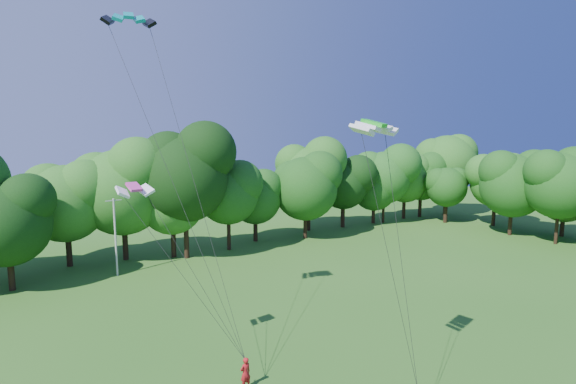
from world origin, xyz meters
TOP-DOWN VIEW (x-y plane):
  - utility_pole at (-4.81, 32.47)m, footprint 1.42×0.23m
  - kite_flyer_left at (-3.80, 9.92)m, footprint 0.66×0.47m
  - kite_teal at (-6.67, 17.95)m, footprint 3.02×1.89m
  - kite_green at (0.54, 5.56)m, footprint 2.70×1.71m
  - kite_pink at (-7.76, 14.38)m, footprint 1.91×1.06m
  - tree_back_center at (2.57, 34.29)m, footprint 9.70×9.70m
  - tree_back_east at (32.72, 35.76)m, footprint 8.18×8.18m
  - tree_flank_east at (45.06, 17.25)m, footprint 6.64×6.64m

SIDE VIEW (x-z plane):
  - kite_flyer_left at x=-3.80m, z-range 0.00..1.69m
  - utility_pole at x=-4.81m, z-range 0.13..7.25m
  - tree_flank_east at x=45.06m, z-range 1.20..10.86m
  - tree_back_east at x=32.72m, z-range 1.48..13.37m
  - tree_back_center at x=2.57m, z-range 1.76..15.87m
  - kite_pink at x=-7.76m, z-range 10.06..10.50m
  - kite_green at x=0.54m, z-range 13.29..13.70m
  - kite_teal at x=-6.67m, z-range 19.30..19.94m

